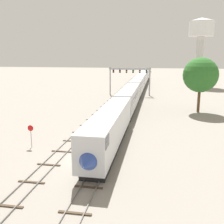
% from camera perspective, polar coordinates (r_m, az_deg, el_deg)
% --- Properties ---
extents(ground_plane, '(400.00, 400.00, 0.00)m').
position_cam_1_polar(ground_plane, '(30.31, -5.86, -10.36)').
color(ground_plane, gray).
extents(track_main, '(2.60, 200.00, 0.16)m').
position_cam_1_polar(track_main, '(87.81, 6.05, 4.79)').
color(track_main, slate).
rests_on(track_main, ground).
extents(track_near, '(2.60, 160.00, 0.16)m').
position_cam_1_polar(track_near, '(68.78, 0.31, 2.73)').
color(track_near, slate).
rests_on(track_near, ground).
extents(passenger_train, '(3.04, 113.30, 4.80)m').
position_cam_1_polar(passenger_train, '(78.02, 5.61, 5.72)').
color(passenger_train, silver).
rests_on(passenger_train, ground).
extents(signal_gantry, '(12.10, 0.49, 8.16)m').
position_cam_1_polar(signal_gantry, '(76.49, 3.88, 8.18)').
color(signal_gantry, '#999BA0').
rests_on(signal_gantry, ground).
extents(water_tower, '(9.06, 9.06, 24.59)m').
position_cam_1_polar(water_tower, '(105.24, 18.79, 15.82)').
color(water_tower, beige).
rests_on(water_tower, ground).
extents(stop_sign, '(0.76, 0.08, 2.88)m').
position_cam_1_polar(stop_sign, '(35.22, -17.23, -4.35)').
color(stop_sign, gray).
rests_on(stop_sign, ground).
extents(trackside_tree_left, '(6.98, 6.98, 11.13)m').
position_cam_1_polar(trackside_tree_left, '(55.87, 18.68, 7.62)').
color(trackside_tree_left, brown).
rests_on(trackside_tree_left, ground).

